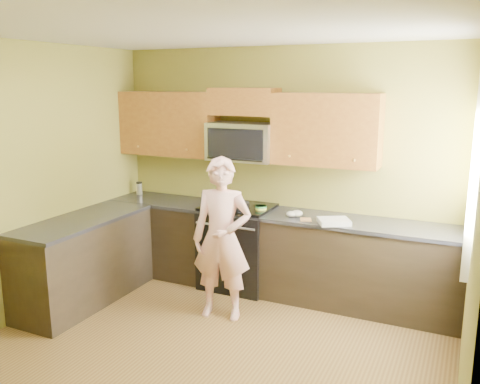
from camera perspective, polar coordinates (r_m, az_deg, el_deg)
The scene contains 24 objects.
floor at distance 4.48m, azimuth -5.00°, elevation -18.75°, with size 4.00×4.00×0.00m, color brown.
ceiling at distance 3.86m, azimuth -5.77°, elevation 18.09°, with size 4.00×4.00×0.00m, color white.
wall_back at distance 5.74m, azimuth 4.78°, elevation 2.62°, with size 4.00×4.00×0.00m, color olive.
wall_left at distance 5.24m, azimuth -24.59°, elevation 0.64°, with size 4.00×4.00×0.00m, color olive.
wall_right at distance 3.44m, azimuth 24.88°, elevation -4.98°, with size 4.00×4.00×0.00m, color olive.
cabinet_back_run at distance 5.69m, azimuth 3.56°, elevation -6.91°, with size 4.00×0.60×0.88m, color black.
cabinet_left_run at distance 5.66m, azimuth -17.15°, elevation -7.53°, with size 0.60×1.60×0.88m, color black.
countertop_back at distance 5.55m, azimuth 3.58°, elevation -2.44°, with size 4.00×0.62×0.04m, color black.
countertop_left at distance 5.52m, azimuth -17.37°, elevation -3.05°, with size 0.62×1.60×0.04m, color black.
stove at distance 5.80m, azimuth -0.22°, elevation -6.12°, with size 0.76×0.65×0.95m, color black, non-canonical shape.
microwave at distance 5.69m, azimuth 0.31°, elevation 3.61°, with size 0.76×0.40×0.42m, color silver, non-canonical shape.
upper_cab_left at distance 6.19m, azimuth -7.92°, elevation 4.20°, with size 1.22×0.33×0.75m, color brown, non-canonical shape.
upper_cab_right at distance 5.40m, azimuth 9.57°, elevation 2.98°, with size 1.12×0.33×0.75m, color brown, non-canonical shape.
upper_cab_over_mw at distance 5.66m, azimuth 0.47°, elevation 10.18°, with size 0.76×0.33×0.30m, color brown.
window at distance 4.55m, azimuth 25.14°, elevation 2.84°, with size 0.06×1.06×1.66m, color white, non-canonical shape.
woman at distance 4.96m, azimuth -2.05°, elevation -5.32°, with size 0.59×0.39×1.61m, color #F4827A.
frying_pan at distance 5.61m, azimuth -0.27°, elevation -1.72°, with size 0.26×0.45×0.06m, color black, non-canonical shape.
butter_tub at distance 5.52m, azimuth 2.38°, elevation -2.27°, with size 0.12×0.12×0.09m, color #F7FF43, non-canonical shape.
toast_slice at distance 5.23m, azimuth 7.44°, elevation -3.11°, with size 0.11×0.11×0.01m, color #B27F47.
napkin_a at distance 5.35m, azimuth 5.84°, elevation -2.49°, with size 0.11×0.12×0.06m, color silver.
napkin_b at distance 5.36m, azimuth 6.45°, elevation -2.42°, with size 0.12×0.13×0.07m, color silver.
dish_towel at distance 5.14m, azimuth 10.57°, elevation -3.28°, with size 0.30×0.24×0.05m, color white.
travel_mug at distance 6.52m, azimuth -11.27°, elevation -0.25°, with size 0.07×0.07×0.16m, color silver, non-canonical shape.
glass_b at distance 5.99m, azimuth -4.06°, elevation -0.56°, with size 0.07×0.07×0.12m, color silver.
Camera 1 is at (1.95, -3.31, 2.30)m, focal length 37.78 mm.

